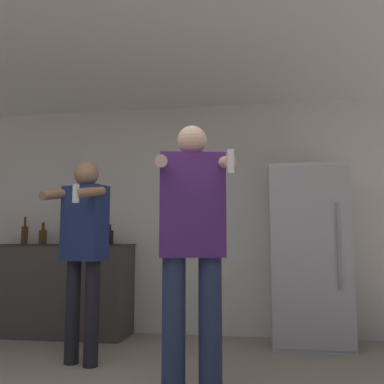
% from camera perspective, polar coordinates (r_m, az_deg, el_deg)
% --- Properties ---
extents(wall_back, '(7.00, 0.06, 2.55)m').
position_cam_1_polar(wall_back, '(4.82, -0.79, -3.41)').
color(wall_back, silver).
rests_on(wall_back, ground_plane).
extents(ceiling_slab, '(7.00, 3.45, 0.05)m').
position_cam_1_polar(ceiling_slab, '(3.71, -4.87, 18.57)').
color(ceiling_slab, silver).
rests_on(ceiling_slab, wall_back).
extents(refrigerator, '(0.74, 0.67, 1.74)m').
position_cam_1_polar(refrigerator, '(4.42, 15.21, -8.08)').
color(refrigerator, silver).
rests_on(refrigerator, ground_plane).
extents(counter, '(1.57, 0.55, 0.98)m').
position_cam_1_polar(counter, '(4.97, -17.31, -12.28)').
color(counter, '#47423D').
rests_on(counter, ground_plane).
extents(bottle_red_label, '(0.07, 0.07, 0.31)m').
position_cam_1_polar(bottle_red_label, '(5.23, -21.43, -5.25)').
color(bottle_red_label, '#563314').
rests_on(bottle_red_label, counter).
extents(bottle_clear_vodka, '(0.09, 0.09, 0.27)m').
position_cam_1_polar(bottle_clear_vodka, '(5.13, -19.28, -5.53)').
color(bottle_clear_vodka, '#563314').
rests_on(bottle_clear_vodka, counter).
extents(bottle_brown_liquor, '(0.08, 0.08, 0.22)m').
position_cam_1_polar(bottle_brown_liquor, '(4.80, -10.92, -5.84)').
color(bottle_brown_liquor, black).
rests_on(bottle_brown_liquor, counter).
extents(bottle_tall_gin, '(0.08, 0.08, 0.30)m').
position_cam_1_polar(bottle_tall_gin, '(4.96, -15.53, -5.42)').
color(bottle_tall_gin, black).
rests_on(bottle_tall_gin, counter).
extents(person_woman_foreground, '(0.54, 0.55, 1.76)m').
position_cam_1_polar(person_woman_foreground, '(2.76, 0.02, -6.92)').
color(person_woman_foreground, navy).
rests_on(person_woman_foreground, ground_plane).
extents(person_man_side, '(0.50, 0.53, 1.68)m').
position_cam_1_polar(person_man_side, '(3.72, -14.24, -6.44)').
color(person_man_side, black).
rests_on(person_man_side, ground_plane).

